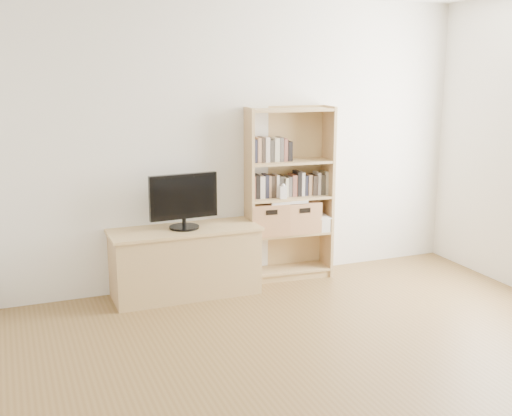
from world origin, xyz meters
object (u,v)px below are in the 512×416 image
bookshelf (289,194)px  basket_left (267,218)px  baby_monitor (283,192)px  laptop (286,200)px  basket_right (299,216)px  tv_stand (185,263)px  television (184,202)px

bookshelf → basket_left: size_ratio=4.53×
baby_monitor → laptop: (0.06, 0.07, -0.09)m
laptop → bookshelf: bearing=34.7°
baby_monitor → basket_right: baby_monitor is taller
baby_monitor → laptop: bearing=57.0°
bookshelf → basket_left: bearing=-178.8°
tv_stand → baby_monitor: (0.95, 0.01, 0.56)m
television → basket_right: television is taller
basket_left → laptop: size_ratio=1.03×
bookshelf → baby_monitor: size_ratio=14.14×
bookshelf → television: 1.05m
bookshelf → basket_left: (-0.22, 0.01, -0.21)m
television → baby_monitor: television is taller
bookshelf → laptop: (-0.03, -0.02, -0.05)m
basket_right → laptop: 0.21m
tv_stand → television: 0.56m
bookshelf → television: size_ratio=2.69×
television → laptop: 1.02m
tv_stand → basket_left: basket_left is taller
television → tv_stand: bearing=0.0°
baby_monitor → laptop: 0.13m
laptop → basket_right: bearing=9.4°
television → baby_monitor: bearing=-3.1°
television → basket_right: (1.15, 0.08, -0.25)m
tv_stand → baby_monitor: 1.11m
television → bookshelf: bearing=1.4°
basket_left → basket_right: basket_left is taller
television → basket_left: bearing=3.6°
bookshelf → baby_monitor: bookshelf is taller
television → laptop: television is taller
laptop → basket_left: bearing=177.5°
television → basket_left: 0.87m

